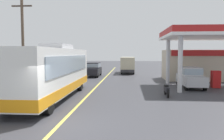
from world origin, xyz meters
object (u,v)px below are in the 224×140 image
coach_bus_main (53,73)px  minibus_opposing_lane (128,63)px  car_at_pump (190,76)px  motorcycle_parked_forecourt (167,90)px  pedestrian_near_pump (184,74)px  car_trailing_behind_bus (94,69)px

coach_bus_main → minibus_opposing_lane: bearing=76.2°
coach_bus_main → car_at_pump: bearing=28.0°
coach_bus_main → car_at_pump: coach_bus_main is taller
coach_bus_main → motorcycle_parked_forecourt: coach_bus_main is taller
pedestrian_near_pump → motorcycle_parked_forecourt: bearing=-112.4°
minibus_opposing_lane → car_trailing_behind_bus: minibus_opposing_lane is taller
motorcycle_parked_forecourt → car_trailing_behind_bus: size_ratio=0.43×
motorcycle_parked_forecourt → pedestrian_near_pump: bearing=67.6°
car_trailing_behind_bus → motorcycle_parked_forecourt: bearing=-61.0°
pedestrian_near_pump → car_trailing_behind_bus: (-10.23, 6.05, 0.08)m
minibus_opposing_lane → car_trailing_behind_bus: size_ratio=1.46×
coach_bus_main → pedestrian_near_pump: coach_bus_main is taller
coach_bus_main → pedestrian_near_pump: size_ratio=6.65×
pedestrian_near_pump → minibus_opposing_lane: bearing=117.0°
car_at_pump → motorcycle_parked_forecourt: (-2.75, -4.15, -0.57)m
coach_bus_main → motorcycle_parked_forecourt: 7.95m
car_at_pump → pedestrian_near_pump: (0.19, 2.99, -0.08)m
pedestrian_near_pump → car_trailing_behind_bus: 11.89m
coach_bus_main → pedestrian_near_pump: bearing=38.7°
coach_bus_main → minibus_opposing_lane: size_ratio=1.80×
car_at_pump → pedestrian_near_pump: 2.99m
pedestrian_near_pump → car_trailing_behind_bus: car_trailing_behind_bus is taller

